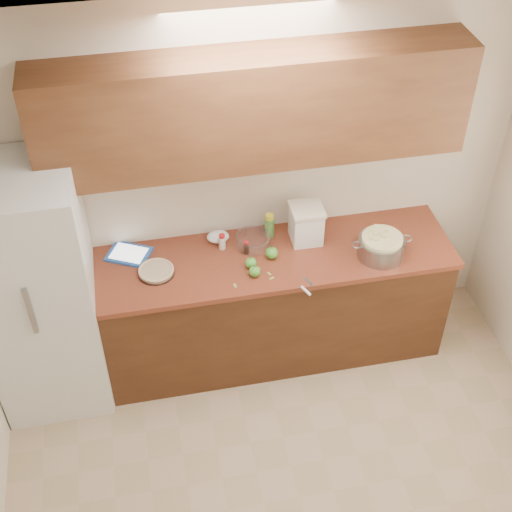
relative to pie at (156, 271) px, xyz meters
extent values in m
plane|color=white|center=(0.69, -1.45, 1.66)|extent=(3.60, 3.60, 0.00)
plane|color=beige|center=(0.69, 0.35, 0.36)|extent=(3.60, 0.00, 3.60)
cube|color=#4C2915|center=(0.69, 0.02, -0.50)|extent=(2.60, 0.65, 0.88)
cube|color=brown|center=(0.69, 0.02, -0.04)|extent=(2.64, 0.68, 0.04)
cube|color=brown|center=(0.69, 0.18, 1.01)|extent=(2.60, 0.34, 0.70)
cube|color=silver|center=(-0.75, -0.01, -0.04)|extent=(0.70, 0.70, 1.80)
cylinder|color=silver|center=(0.00, 0.00, 0.00)|extent=(0.24, 0.24, 0.03)
cylinder|color=#DAB88A|center=(0.00, 0.00, 0.00)|extent=(0.22, 0.22, 0.03)
torus|color=#DAB88A|center=(0.00, 0.00, 0.01)|extent=(0.23, 0.23, 0.02)
cylinder|color=gray|center=(1.49, -0.11, 0.05)|extent=(0.31, 0.31, 0.13)
torus|color=gray|center=(1.32, -0.11, 0.10)|extent=(0.07, 0.07, 0.01)
torus|color=gray|center=(1.66, -0.11, 0.10)|extent=(0.07, 0.07, 0.01)
cylinder|color=beige|center=(1.49, -0.11, 0.06)|extent=(0.27, 0.27, 0.14)
cube|color=white|center=(1.04, 0.15, 0.10)|extent=(0.21, 0.21, 0.25)
cube|color=beige|center=(1.04, 0.15, 0.24)|extent=(0.22, 0.22, 0.02)
cube|color=#2557B2|center=(-0.16, 0.22, -0.01)|extent=(0.34, 0.31, 0.02)
cube|color=white|center=(-0.16, 0.22, 0.00)|extent=(0.27, 0.25, 0.00)
cube|color=gray|center=(0.95, -0.27, -0.02)|extent=(0.06, 0.10, 0.00)
cylinder|color=white|center=(0.91, -0.36, -0.01)|extent=(0.05, 0.09, 0.02)
cylinder|color=#4C8C38|center=(0.80, 0.23, 0.06)|extent=(0.07, 0.07, 0.15)
cylinder|color=yellow|center=(0.80, 0.23, 0.15)|extent=(0.06, 0.06, 0.03)
cylinder|color=beige|center=(0.46, 0.16, 0.03)|extent=(0.05, 0.05, 0.10)
cylinder|color=red|center=(0.46, 0.16, 0.09)|extent=(0.04, 0.04, 0.02)
cylinder|color=black|center=(0.61, 0.08, 0.02)|extent=(0.04, 0.04, 0.08)
cylinder|color=red|center=(0.61, 0.08, 0.07)|extent=(0.03, 0.03, 0.02)
cylinder|color=silver|center=(0.67, 0.15, 0.02)|extent=(0.23, 0.23, 0.08)
torus|color=silver|center=(0.67, 0.15, 0.06)|extent=(0.24, 0.24, 0.01)
ellipsoid|color=white|center=(0.45, 0.25, 0.01)|extent=(0.19, 0.17, 0.06)
sphere|color=#458E2A|center=(0.62, -0.06, 0.02)|extent=(0.08, 0.08, 0.08)
cylinder|color=#3F2D19|center=(0.62, -0.06, 0.06)|extent=(0.01, 0.01, 0.01)
sphere|color=#458E2A|center=(0.77, 0.00, 0.02)|extent=(0.08, 0.08, 0.08)
cylinder|color=#3F2D19|center=(0.77, 0.00, 0.07)|extent=(0.01, 0.01, 0.01)
sphere|color=#458E2A|center=(0.62, -0.15, 0.02)|extent=(0.08, 0.08, 0.08)
cylinder|color=#3F2D19|center=(0.62, -0.15, 0.06)|extent=(0.01, 0.01, 0.01)
cube|color=#8DB357|center=(0.72, -0.15, -0.02)|extent=(0.03, 0.03, 0.00)
cube|color=#8DB357|center=(0.66, -0.08, -0.02)|extent=(0.03, 0.03, 0.00)
cube|color=#8DB357|center=(0.48, -0.22, -0.02)|extent=(0.02, 0.04, 0.00)
cube|color=#8DB357|center=(0.73, -0.19, -0.02)|extent=(0.03, 0.03, 0.00)
camera|label=1|loc=(-0.03, -3.46, 3.14)|focal=50.00mm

